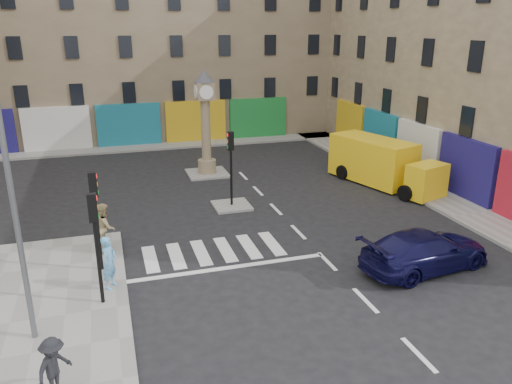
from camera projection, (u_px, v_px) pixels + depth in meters
name	position (u px, v px, depth m)	size (l,w,h in m)	color
ground	(339.00, 273.00, 18.31)	(120.00, 120.00, 0.00)	black
sidewalk_left	(0.00, 361.00, 13.42)	(7.00, 16.00, 0.15)	gray
sidewalk_right	(397.00, 176.00, 29.77)	(2.60, 30.00, 0.15)	gray
sidewalk_far	(159.00, 146.00, 37.30)	(32.00, 2.40, 0.15)	gray
island_near	(232.00, 206.00, 24.99)	(1.80, 1.80, 0.12)	gray
island_far	(207.00, 173.00, 30.43)	(2.40, 2.40, 0.12)	gray
building_right	(504.00, 37.00, 29.00)	(10.00, 30.00, 16.00)	#9E8967
building_far	(144.00, 27.00, 39.87)	(32.00, 10.00, 17.00)	#806F55
traffic_light_left_near	(95.00, 231.00, 15.35)	(0.28, 0.22, 3.70)	black
traffic_light_left_far	(95.00, 206.00, 17.53)	(0.28, 0.22, 3.70)	black
traffic_light_island	(231.00, 157.00, 24.18)	(0.28, 0.22, 3.70)	black
lamp_post	(10.00, 183.00, 12.86)	(0.50, 0.25, 8.30)	#595B60
clock_pillar	(205.00, 116.00, 29.31)	(1.20, 1.20, 6.10)	#9E8967
navy_sedan	(425.00, 250.00, 18.43)	(2.10, 5.16, 1.50)	black
yellow_van	(381.00, 163.00, 28.11)	(4.01, 7.26, 2.53)	yellow
pedestrian_blue	(109.00, 262.00, 16.76)	(0.68, 0.45, 1.87)	#5EA6D7
pedestrian_tan	(105.00, 227.00, 19.57)	(0.95, 0.74, 1.95)	tan
pedestrian_dark	(54.00, 367.00, 11.84)	(1.02, 0.59, 1.58)	black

